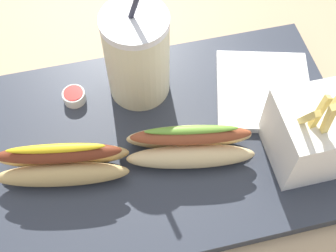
{
  "coord_description": "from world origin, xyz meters",
  "views": [
    {
      "loc": [
        -0.07,
        -0.3,
        0.55
      ],
      "look_at": [
        0.0,
        0.0,
        0.05
      ],
      "focal_mm": 48.57,
      "sensor_mm": 36.0,
      "label": 1
    }
  ],
  "objects": [
    {
      "name": "ketchup_cup_1",
      "position": [
        -0.11,
        0.09,
        0.03
      ],
      "size": [
        0.03,
        0.03,
        0.02
      ],
      "color": "white",
      "rests_on": "food_tray"
    },
    {
      "name": "fries_basket",
      "position": [
        0.17,
        -0.06,
        0.07
      ],
      "size": [
        0.1,
        0.09,
        0.17
      ],
      "color": "white",
      "rests_on": "food_tray"
    },
    {
      "name": "hot_dog_1",
      "position": [
        0.02,
        -0.03,
        0.04
      ],
      "size": [
        0.17,
        0.09,
        0.06
      ],
      "color": "#E5C689",
      "rests_on": "food_tray"
    },
    {
      "name": "soda_cup",
      "position": [
        -0.02,
        0.09,
        0.09
      ],
      "size": [
        0.09,
        0.09,
        0.2
      ],
      "color": "beige",
      "rests_on": "food_tray"
    },
    {
      "name": "napkin_stack",
      "position": [
        0.15,
        0.04,
        0.03
      ],
      "size": [
        0.16,
        0.17,
        0.01
      ],
      "primitive_type": "cube",
      "rotation": [
        0.0,
        0.0,
        -0.27
      ],
      "color": "white",
      "rests_on": "food_tray"
    },
    {
      "name": "hot_dog_2",
      "position": [
        -0.14,
        -0.02,
        0.05
      ],
      "size": [
        0.17,
        0.08,
        0.07
      ],
      "color": "tan",
      "rests_on": "food_tray"
    },
    {
      "name": "ground_plane",
      "position": [
        0.0,
        0.0,
        -0.01
      ],
      "size": [
        2.4,
        2.4,
        0.02
      ],
      "primitive_type": "cube",
      "color": "tan"
    },
    {
      "name": "food_tray",
      "position": [
        0.0,
        0.0,
        0.01
      ],
      "size": [
        0.49,
        0.32,
        0.02
      ],
      "primitive_type": "cube",
      "color": "#2D333D",
      "rests_on": "ground_plane"
    }
  ]
}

